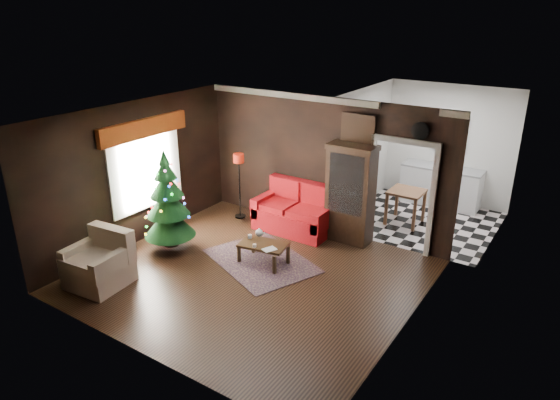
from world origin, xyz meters
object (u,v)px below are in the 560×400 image
Objects in this scene: armchair at (98,260)px; kitchen_table at (405,207)px; loveseat at (294,208)px; wall_clock at (420,131)px; curio_cabinet at (350,196)px; coffee_table at (263,253)px; floor_lamp at (239,186)px; christmas_tree at (168,200)px; teapot at (259,233)px.

kitchen_table is at bearing 51.85° from armchair.
wall_clock reaches higher than loveseat.
curio_cabinet is 2.21× the size of coffee_table.
coffee_table is (1.89, 2.14, -0.26)m from armchair.
floor_lamp is 1.85m from christmas_tree.
wall_clock is (2.06, 1.93, 2.18)m from coffee_table.
teapot is 3.46m from kitchen_table.
armchair is 1.12× the size of coffee_table.
wall_clock is at bearing 43.17° from coffee_table.
curio_cabinet is at bearing -171.47° from wall_clock.
curio_cabinet is 1.67m from kitchen_table.
armchair is at bearing -113.56° from loveseat.
armchair is at bearing -125.10° from teapot.
floor_lamp reaches higher than armchair.
christmas_tree is 11.29× the size of teapot.
floor_lamp is 3.45m from armchair.
loveseat is 10.37× the size of teapot.
loveseat is 1.98× the size of coffee_table.
kitchen_table is at bearing 59.53° from teapot.
loveseat is 1.25m from curio_cabinet.
wall_clock is (1.20, 0.18, 1.43)m from curio_cabinet.
wall_clock is (2.35, 0.40, 1.88)m from loveseat.
kitchen_table is at bearing 48.49° from christmas_tree.
loveseat is 1.77× the size of armchair.
christmas_tree is (-1.51, -2.09, 0.55)m from loveseat.
floor_lamp is 2.07m from coffee_table.
wall_clock is 2.43m from kitchen_table.
armchair is 6.32m from kitchen_table.
curio_cabinet is at bearing 54.55° from teapot.
floor_lamp is 1.50× the size of armchair.
armchair is 2.87m from coffee_table.
coffee_table is at bearing -115.39° from kitchen_table.
wall_clock is at bearing 36.88° from teapot.
christmas_tree is at bearing -147.19° from wall_clock.
curio_cabinet is 2.43m from floor_lamp.
christmas_tree reaches higher than loveseat.
curio_cabinet is at bearing 11.66° from floor_lamp.
kitchen_table is at bearing 32.42° from floor_lamp.
curio_cabinet is 2.53× the size of kitchen_table.
teapot is 0.51× the size of wall_clock.
coffee_table is at bearing -39.89° from floor_lamp.
loveseat is 4.01m from armchair.
coffee_table is at bearing -116.15° from curio_cabinet.
wall_clock reaches higher than coffee_table.
christmas_tree is 1.93× the size of armchair.
loveseat is 0.89× the size of curio_cabinet.
curio_cabinet is 3.52m from christmas_tree.
curio_cabinet is 11.59× the size of teapot.
kitchen_table reaches higher than coffee_table.
loveseat is 2.27× the size of kitchen_table.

